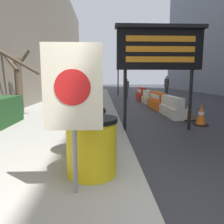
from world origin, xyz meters
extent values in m
plane|color=#2D2D33|center=(0.00, 0.00, 0.00)|extent=(120.00, 120.00, 0.00)
cube|color=#706656|center=(-4.59, 9.80, 5.39)|extent=(0.40, 50.40, 10.79)
cylinder|color=#4C3D2D|center=(-3.88, 6.49, 1.24)|extent=(0.28, 0.28, 2.17)
cylinder|color=#4C3D2D|center=(-3.82, 6.82, 2.26)|extent=(0.76, 0.25, 0.92)
cylinder|color=#4C3D2D|center=(-4.02, 6.14, 2.20)|extent=(0.80, 0.44, 0.88)
cylinder|color=#4C3D2D|center=(-3.62, 5.79, 2.17)|extent=(1.44, 0.74, 0.99)
cylinder|color=yellow|center=(-0.76, 0.79, 0.55)|extent=(0.72, 0.72, 0.78)
cylinder|color=black|center=(-0.76, 0.79, 0.96)|extent=(0.75, 0.75, 0.06)
cylinder|color=yellow|center=(-0.91, 1.70, 0.55)|extent=(0.72, 0.72, 0.78)
cylinder|color=black|center=(-0.91, 1.70, 0.96)|extent=(0.75, 0.75, 0.06)
cylinder|color=gray|center=(-0.94, 0.27, 0.80)|extent=(0.06, 0.06, 1.29)
cube|color=beige|center=(-0.94, 0.25, 1.44)|extent=(0.69, 0.04, 0.99)
cylinder|color=red|center=(-0.94, 0.22, 1.44)|extent=(0.41, 0.01, 0.41)
cylinder|color=black|center=(0.07, 4.19, 0.90)|extent=(0.10, 0.10, 1.81)
cylinder|color=black|center=(2.05, 4.19, 0.90)|extent=(0.10, 0.10, 1.81)
cube|color=black|center=(1.06, 4.19, 2.38)|extent=(2.48, 0.24, 1.14)
cube|color=black|center=(1.06, 4.12, 3.00)|extent=(2.60, 0.34, 0.10)
cube|color=orange|center=(1.06, 4.06, 2.67)|extent=(1.99, 0.02, 0.16)
cube|color=orange|center=(1.06, 4.06, 2.38)|extent=(1.99, 0.02, 0.16)
cube|color=orange|center=(1.06, 4.06, 2.10)|extent=(1.99, 0.02, 0.16)
cube|color=silver|center=(2.27, 6.61, 0.21)|extent=(0.51, 2.13, 0.42)
cube|color=silver|center=(2.27, 6.61, 0.62)|extent=(0.31, 2.13, 0.42)
cube|color=white|center=(2.11, 6.61, 0.62)|extent=(0.02, 1.70, 0.21)
cube|color=orange|center=(2.27, 8.92, 0.22)|extent=(0.53, 2.16, 0.44)
cube|color=orange|center=(2.27, 8.92, 0.66)|extent=(0.32, 2.16, 0.44)
cube|color=white|center=(2.10, 8.92, 0.66)|extent=(0.02, 1.73, 0.22)
cube|color=beige|center=(2.27, 11.42, 0.21)|extent=(0.51, 1.80, 0.41)
cube|color=beige|center=(2.27, 11.42, 0.62)|extent=(0.30, 1.80, 0.41)
cube|color=white|center=(2.11, 11.42, 0.62)|extent=(0.02, 1.44, 0.21)
cube|color=red|center=(2.27, 13.65, 0.23)|extent=(0.61, 1.75, 0.47)
cube|color=red|center=(2.27, 13.65, 0.70)|extent=(0.36, 1.75, 0.47)
cube|color=white|center=(2.08, 13.65, 0.70)|extent=(0.02, 1.40, 0.23)
cube|color=black|center=(2.63, 5.65, 0.02)|extent=(0.42, 0.42, 0.04)
cone|color=orange|center=(2.63, 5.65, 0.39)|extent=(0.34, 0.34, 0.71)
cylinder|color=white|center=(2.63, 5.65, 0.43)|extent=(0.19, 0.19, 0.10)
cube|color=black|center=(2.70, 4.81, 0.02)|extent=(0.39, 0.39, 0.04)
cone|color=orange|center=(2.70, 4.81, 0.37)|extent=(0.31, 0.31, 0.66)
cylinder|color=white|center=(2.70, 4.81, 0.40)|extent=(0.18, 0.18, 0.09)
cylinder|color=#2D2D30|center=(0.90, 18.81, 2.15)|extent=(0.12, 0.12, 4.30)
cube|color=#23281E|center=(0.90, 18.65, 3.88)|extent=(0.28, 0.28, 0.84)
sphere|color=#360605|center=(0.90, 18.50, 4.16)|extent=(0.15, 0.15, 0.15)
sphere|color=gold|center=(0.90, 18.50, 3.88)|extent=(0.15, 0.15, 0.15)
sphere|color=black|center=(0.90, 18.50, 3.60)|extent=(0.15, 0.15, 0.15)
cylinder|color=#333338|center=(5.02, 17.04, 0.44)|extent=(0.15, 0.15, 0.88)
cylinder|color=#333338|center=(5.18, 17.04, 0.44)|extent=(0.15, 0.15, 0.88)
cube|color=#47423D|center=(5.10, 17.04, 1.23)|extent=(0.50, 0.56, 0.70)
sphere|color=#9F9353|center=(5.10, 17.04, 1.70)|extent=(0.24, 0.24, 0.24)
cylinder|color=#514C42|center=(1.34, 16.02, 0.38)|extent=(0.13, 0.13, 0.77)
cylinder|color=#514C42|center=(1.48, 16.02, 0.38)|extent=(0.13, 0.13, 0.77)
cube|color=#47423D|center=(1.41, 16.02, 1.07)|extent=(0.44, 0.28, 0.61)
sphere|color=#CE7175|center=(1.41, 16.02, 1.48)|extent=(0.21, 0.21, 0.21)
camera|label=1|loc=(-0.60, -2.26, 1.54)|focal=35.00mm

